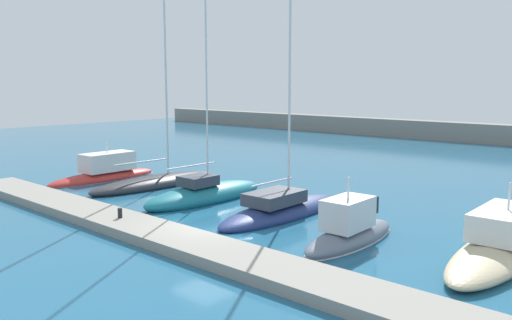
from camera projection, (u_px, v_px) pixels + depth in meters
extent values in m
plane|color=#236084|center=(207.00, 234.00, 22.54)|extent=(120.00, 120.00, 0.00)
cube|color=gray|center=(173.00, 239.00, 21.13)|extent=(35.38, 2.35, 0.42)
ellipsoid|color=#B72D28|center=(103.00, 178.00, 35.13)|extent=(2.42, 8.04, 0.92)
ellipsoid|color=silver|center=(103.00, 179.00, 35.14)|extent=(2.44, 8.12, 0.12)
cube|color=silver|center=(108.00, 162.00, 35.25)|extent=(1.77, 3.54, 1.22)
cube|color=black|center=(118.00, 158.00, 35.86)|extent=(1.53, 0.92, 0.68)
cylinder|color=silver|center=(107.00, 148.00, 35.11)|extent=(0.08, 0.08, 0.67)
ellipsoid|color=#2D2D33|center=(156.00, 183.00, 32.96)|extent=(2.55, 9.33, 0.99)
cylinder|color=silver|center=(165.00, 45.00, 32.39)|extent=(0.13, 0.13, 16.14)
cylinder|color=silver|center=(141.00, 162.00, 31.95)|extent=(0.16, 3.69, 0.09)
ellipsoid|color=#19707F|center=(206.00, 195.00, 29.03)|extent=(2.52, 8.17, 1.27)
cylinder|color=silver|center=(206.00, 30.00, 27.85)|extent=(0.10, 0.10, 16.61)
cylinder|color=silver|center=(191.00, 166.00, 28.04)|extent=(0.07, 3.30, 0.07)
cube|color=#333842|center=(198.00, 181.00, 28.49)|extent=(1.52, 1.87, 0.55)
ellipsoid|color=navy|center=(283.00, 212.00, 25.78)|extent=(2.60, 8.68, 1.09)
cylinder|color=silver|center=(290.00, 52.00, 24.99)|extent=(0.12, 0.12, 14.46)
cylinder|color=silver|center=(272.00, 182.00, 24.95)|extent=(0.13, 2.97, 0.08)
cube|color=#333842|center=(275.00, 198.00, 25.19)|extent=(1.86, 2.93, 0.59)
ellipsoid|color=slate|center=(350.00, 238.00, 21.33)|extent=(1.95, 6.09, 0.90)
ellipsoid|color=silver|center=(350.00, 242.00, 21.36)|extent=(1.97, 6.15, 0.12)
cube|color=silver|center=(348.00, 213.00, 20.98)|extent=(1.43, 2.27, 1.23)
cube|color=black|center=(362.00, 204.00, 21.82)|extent=(1.24, 0.60, 0.69)
cylinder|color=silver|center=(348.00, 188.00, 20.82)|extent=(0.08, 0.08, 0.85)
ellipsoid|color=beige|center=(501.00, 251.00, 19.48)|extent=(2.72, 9.58, 0.91)
cube|color=silver|center=(507.00, 223.00, 19.76)|extent=(2.11, 3.74, 1.01)
cylinder|color=silver|center=(509.00, 196.00, 19.61)|extent=(0.08, 0.08, 1.03)
cylinder|color=black|center=(120.00, 213.00, 23.55)|extent=(0.20, 0.20, 0.44)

